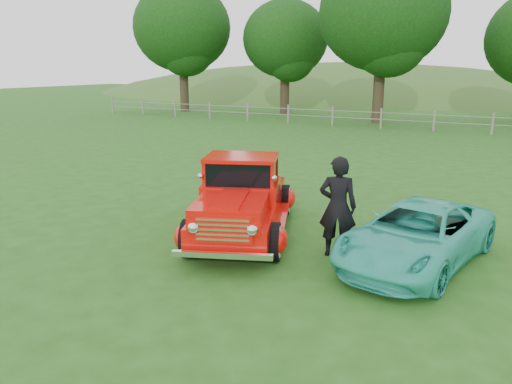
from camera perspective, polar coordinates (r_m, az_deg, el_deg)
The scene contains 9 objects.
ground at distance 9.46m, azimuth -1.13°, elevation -8.48°, with size 140.00×140.00×0.00m, color #214E14.
distant_hills at distance 68.11m, azimuth 20.64°, elevation 6.48°, with size 116.00×60.00×18.00m.
fence_line at distance 30.09m, azimuth 19.69°, elevation 7.65°, with size 48.00×0.12×1.20m.
tree_far_west at distance 41.54m, azimuth -8.45°, elevation 18.06°, with size 7.60×7.60×9.93m.
tree_mid_west at distance 39.20m, azimuth 3.38°, elevation 17.05°, with size 6.40×6.40×8.46m.
tree_near_west at distance 33.80m, azimuth 14.33°, elevation 19.21°, with size 8.00×8.00×10.42m.
red_pickup at distance 11.00m, azimuth -1.57°, elevation -0.80°, with size 3.45×5.28×1.78m.
teal_sedan at distance 9.88m, azimuth 17.92°, elevation -4.67°, with size 1.89×4.10×1.14m, color #2EB99F.
man at distance 9.79m, azimuth 9.32°, elevation -1.68°, with size 0.73×0.48×2.00m, color black.
Camera 1 is at (4.22, -7.63, 3.66)m, focal length 35.00 mm.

